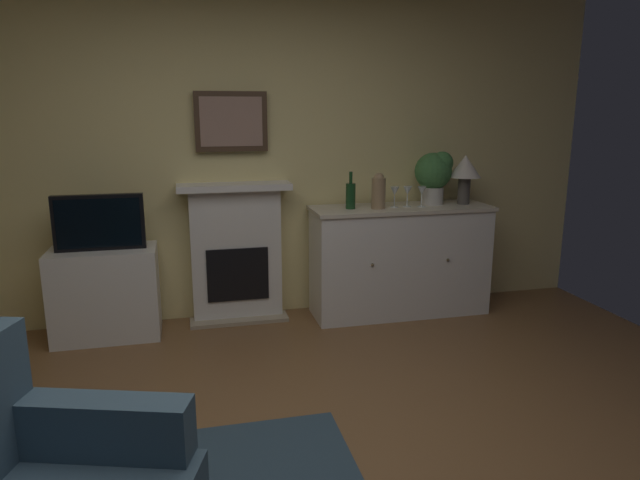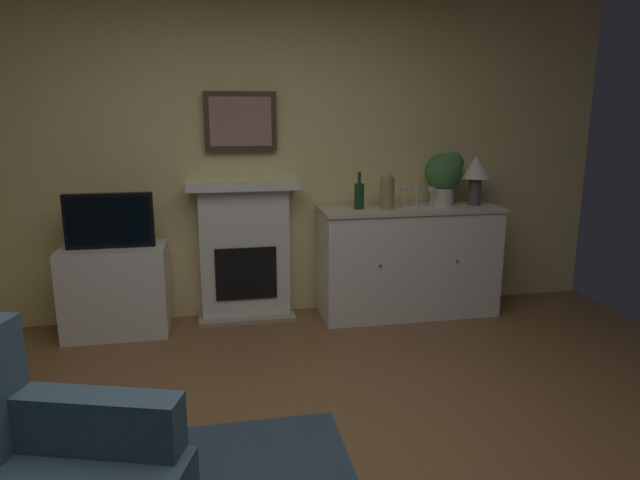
{
  "view_description": "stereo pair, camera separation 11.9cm",
  "coord_description": "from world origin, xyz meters",
  "px_view_note": "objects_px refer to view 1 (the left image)",
  "views": [
    {
      "loc": [
        -0.42,
        -2.14,
        1.65
      ],
      "look_at": [
        0.24,
        0.6,
        1.0
      ],
      "focal_mm": 31.77,
      "sensor_mm": 36.0,
      "label": 1
    },
    {
      "loc": [
        -0.31,
        -2.16,
        1.65
      ],
      "look_at": [
        0.24,
        0.6,
        1.0
      ],
      "focal_mm": 31.77,
      "sensor_mm": 36.0,
      "label": 2
    }
  ],
  "objects_px": {
    "fireplace_unit": "(236,252)",
    "wine_glass_right": "(422,192)",
    "sideboard_cabinet": "(400,260)",
    "tv_cabinet": "(106,293)",
    "table_lamp": "(465,170)",
    "framed_picture": "(231,122)",
    "potted_plant_small": "(434,173)",
    "tv_set": "(99,223)",
    "wine_bottle": "(351,195)",
    "vase_decorative": "(379,191)",
    "wine_glass_left": "(395,192)",
    "wine_glass_center": "(407,192)"
  },
  "relations": [
    {
      "from": "fireplace_unit",
      "to": "wine_glass_right",
      "type": "distance_m",
      "value": 1.55
    },
    {
      "from": "sideboard_cabinet",
      "to": "tv_cabinet",
      "type": "xyz_separation_m",
      "value": [
        -2.29,
        0.02,
        -0.11
      ]
    },
    {
      "from": "table_lamp",
      "to": "framed_picture",
      "type": "bearing_deg",
      "value": 173.17
    },
    {
      "from": "table_lamp",
      "to": "potted_plant_small",
      "type": "distance_m",
      "value": 0.25
    },
    {
      "from": "framed_picture",
      "to": "sideboard_cabinet",
      "type": "height_order",
      "value": "framed_picture"
    },
    {
      "from": "table_lamp",
      "to": "tv_set",
      "type": "relative_size",
      "value": 0.65
    },
    {
      "from": "wine_bottle",
      "to": "potted_plant_small",
      "type": "xyz_separation_m",
      "value": [
        0.72,
        0.05,
        0.15
      ]
    },
    {
      "from": "potted_plant_small",
      "to": "table_lamp",
      "type": "bearing_deg",
      "value": -10.37
    },
    {
      "from": "wine_bottle",
      "to": "potted_plant_small",
      "type": "bearing_deg",
      "value": 4.16
    },
    {
      "from": "wine_bottle",
      "to": "vase_decorative",
      "type": "height_order",
      "value": "wine_bottle"
    },
    {
      "from": "framed_picture",
      "to": "wine_glass_left",
      "type": "relative_size",
      "value": 3.33
    },
    {
      "from": "table_lamp",
      "to": "tv_set",
      "type": "xyz_separation_m",
      "value": [
        -2.83,
        -0.01,
        -0.3
      ]
    },
    {
      "from": "table_lamp",
      "to": "tv_cabinet",
      "type": "height_order",
      "value": "table_lamp"
    },
    {
      "from": "vase_decorative",
      "to": "tv_cabinet",
      "type": "distance_m",
      "value": 2.19
    },
    {
      "from": "framed_picture",
      "to": "wine_glass_right",
      "type": "xyz_separation_m",
      "value": [
        1.46,
        -0.27,
        -0.55
      ]
    },
    {
      "from": "fireplace_unit",
      "to": "sideboard_cabinet",
      "type": "bearing_deg",
      "value": -7.68
    },
    {
      "from": "fireplace_unit",
      "to": "sideboard_cabinet",
      "type": "xyz_separation_m",
      "value": [
        1.31,
        -0.18,
        -0.1
      ]
    },
    {
      "from": "wine_bottle",
      "to": "potted_plant_small",
      "type": "distance_m",
      "value": 0.74
    },
    {
      "from": "wine_glass_right",
      "to": "potted_plant_small",
      "type": "height_order",
      "value": "potted_plant_small"
    },
    {
      "from": "wine_glass_right",
      "to": "tv_set",
      "type": "relative_size",
      "value": 0.27
    },
    {
      "from": "framed_picture",
      "to": "wine_glass_left",
      "type": "xyz_separation_m",
      "value": [
        1.24,
        -0.25,
        -0.55
      ]
    },
    {
      "from": "wine_glass_right",
      "to": "tv_set",
      "type": "height_order",
      "value": "tv_set"
    },
    {
      "from": "framed_picture",
      "to": "wine_glass_left",
      "type": "bearing_deg",
      "value": -11.35
    },
    {
      "from": "table_lamp",
      "to": "potted_plant_small",
      "type": "bearing_deg",
      "value": 169.63
    },
    {
      "from": "wine_bottle",
      "to": "wine_glass_left",
      "type": "xyz_separation_m",
      "value": [
        0.36,
        -0.02,
        0.01
      ]
    },
    {
      "from": "fireplace_unit",
      "to": "framed_picture",
      "type": "bearing_deg",
      "value": 90.0
    },
    {
      "from": "tv_set",
      "to": "tv_cabinet",
      "type": "bearing_deg",
      "value": 90.0
    },
    {
      "from": "wine_glass_left",
      "to": "vase_decorative",
      "type": "xyz_separation_m",
      "value": [
        -0.14,
        -0.02,
        0.02
      ]
    },
    {
      "from": "framed_picture",
      "to": "sideboard_cabinet",
      "type": "relative_size",
      "value": 0.38
    },
    {
      "from": "sideboard_cabinet",
      "to": "vase_decorative",
      "type": "distance_m",
      "value": 0.63
    },
    {
      "from": "wine_glass_right",
      "to": "wine_bottle",
      "type": "bearing_deg",
      "value": 175.58
    },
    {
      "from": "framed_picture",
      "to": "tv_cabinet",
      "type": "bearing_deg",
      "value": -167.99
    },
    {
      "from": "framed_picture",
      "to": "vase_decorative",
      "type": "distance_m",
      "value": 1.25
    },
    {
      "from": "potted_plant_small",
      "to": "framed_picture",
      "type": "bearing_deg",
      "value": 173.72
    },
    {
      "from": "framed_picture",
      "to": "wine_bottle",
      "type": "distance_m",
      "value": 1.07
    },
    {
      "from": "sideboard_cabinet",
      "to": "wine_glass_center",
      "type": "relative_size",
      "value": 8.83
    },
    {
      "from": "framed_picture",
      "to": "wine_glass_right",
      "type": "height_order",
      "value": "framed_picture"
    },
    {
      "from": "wine_bottle",
      "to": "wine_glass_left",
      "type": "relative_size",
      "value": 1.76
    },
    {
      "from": "framed_picture",
      "to": "vase_decorative",
      "type": "bearing_deg",
      "value": -13.92
    },
    {
      "from": "wine_glass_center",
      "to": "tv_set",
      "type": "height_order",
      "value": "tv_set"
    },
    {
      "from": "table_lamp",
      "to": "tv_cabinet",
      "type": "distance_m",
      "value": 2.95
    },
    {
      "from": "wine_glass_center",
      "to": "tv_cabinet",
      "type": "xyz_separation_m",
      "value": [
        -2.33,
        0.04,
        -0.68
      ]
    },
    {
      "from": "wine_glass_left",
      "to": "wine_glass_center",
      "type": "height_order",
      "value": "same"
    },
    {
      "from": "fireplace_unit",
      "to": "tv_cabinet",
      "type": "height_order",
      "value": "fireplace_unit"
    },
    {
      "from": "vase_decorative",
      "to": "potted_plant_small",
      "type": "bearing_deg",
      "value": 10.61
    },
    {
      "from": "wine_glass_right",
      "to": "potted_plant_small",
      "type": "distance_m",
      "value": 0.22
    },
    {
      "from": "tv_set",
      "to": "vase_decorative",
      "type": "bearing_deg",
      "value": -1.15
    },
    {
      "from": "tv_set",
      "to": "potted_plant_small",
      "type": "xyz_separation_m",
      "value": [
        2.58,
        0.05,
        0.28
      ]
    },
    {
      "from": "sideboard_cabinet",
      "to": "wine_bottle",
      "type": "relative_size",
      "value": 5.03
    },
    {
      "from": "vase_decorative",
      "to": "wine_glass_center",
      "type": "bearing_deg",
      "value": 6.35
    }
  ]
}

